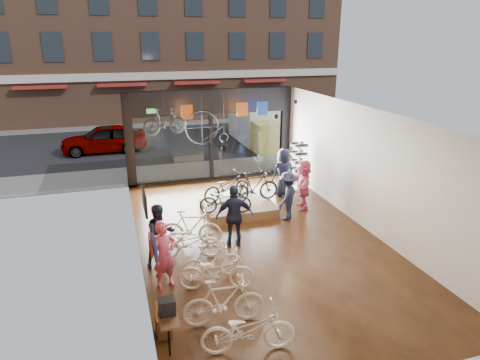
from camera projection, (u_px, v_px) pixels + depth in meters
name	position (u px, v px, depth m)	size (l,w,h in m)	color
ground_plane	(258.00, 239.00, 12.95)	(7.00, 12.00, 0.04)	black
ceiling	(259.00, 112.00, 11.73)	(7.00, 12.00, 0.04)	black
wall_left	(134.00, 191.00, 11.37)	(0.04, 12.00, 3.80)	brown
wall_right	(365.00, 168.00, 13.31)	(0.04, 12.00, 3.80)	beige
wall_back	(382.00, 291.00, 6.88)	(7.00, 0.04, 3.80)	beige
storefront	(211.00, 135.00, 17.78)	(7.00, 0.26, 3.80)	black
exit_sign	(151.00, 111.00, 16.65)	(0.35, 0.06, 0.18)	#198C26
street_road	(178.00, 135.00, 26.56)	(30.00, 18.00, 0.02)	black
sidewalk_near	(206.00, 169.00, 19.46)	(30.00, 2.40, 0.12)	slate
sidewalk_far	(169.00, 123.00, 30.16)	(30.00, 2.00, 0.12)	slate
opposite_building	(159.00, 19.00, 30.23)	(26.00, 5.00, 14.00)	brown
street_car	(104.00, 139.00, 22.39)	(1.74, 4.33, 1.47)	gray
box_truck	(261.00, 125.00, 23.65)	(2.00, 5.99, 2.36)	silver
floor_bike_0	(248.00, 330.00, 8.14)	(0.64, 1.84, 0.97)	beige
floor_bike_1	(224.00, 302.00, 8.93)	(0.50, 1.77, 1.07)	beige
floor_bike_2	(216.00, 271.00, 10.18)	(0.64, 1.83, 0.96)	beige
floor_bike_3	(212.00, 261.00, 10.66)	(0.45, 1.59, 0.95)	beige
floor_bike_4	(190.00, 243.00, 11.66)	(0.61, 1.74, 0.91)	beige
floor_bike_5	(191.00, 228.00, 12.39)	(0.50, 1.78, 1.07)	beige
display_platform	(239.00, 208.00, 14.84)	(2.40, 1.80, 0.30)	#513923
display_bike_left	(226.00, 200.00, 13.91)	(0.59, 1.69, 0.89)	black
display_bike_mid	(254.00, 187.00, 14.88)	(0.50, 1.79, 1.07)	black
display_bike_right	(227.00, 187.00, 15.00)	(0.66, 1.88, 0.99)	black
customer_0	(164.00, 255.00, 10.17)	(0.63, 0.41, 1.72)	#CC4C72
customer_1	(160.00, 235.00, 11.17)	(0.84, 0.65, 1.72)	#161C33
customer_2	(235.00, 216.00, 12.20)	(1.09, 0.45, 1.86)	#161C33
customer_3	(287.00, 196.00, 14.07)	(1.05, 0.61, 1.63)	#161C33
customer_4	(283.00, 172.00, 16.19)	(0.90, 0.58, 1.84)	#161C33
customer_5	(303.00, 184.00, 14.99)	(1.63, 0.52, 1.76)	#CC4C72
sunglasses_rack	(299.00, 167.00, 16.74)	(0.57, 0.47, 1.94)	white
wall_merch	(155.00, 277.00, 8.42)	(0.40, 2.40, 2.60)	navy
penny_farthing	(209.00, 128.00, 16.18)	(1.62, 0.06, 1.29)	black
hung_bike	(164.00, 121.00, 15.24)	(0.45, 1.58, 0.95)	black
jersey_left	(187.00, 112.00, 16.39)	(0.45, 0.03, 0.55)	#CC5919
jersey_mid	(242.00, 109.00, 17.00)	(0.45, 0.03, 0.55)	#CC5919
jersey_right	(262.00, 108.00, 17.24)	(0.45, 0.03, 0.55)	#1E3F99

